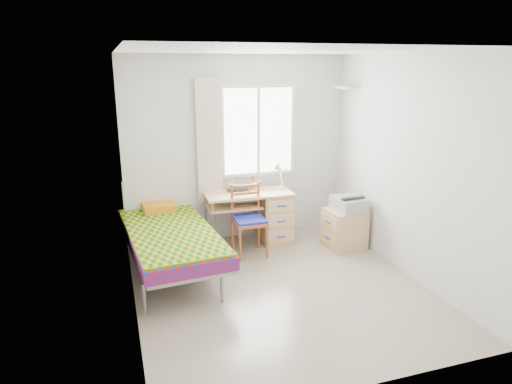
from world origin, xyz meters
TOP-DOWN VIEW (x-y plane):
  - floor at (0.00, 0.00)m, footprint 3.50×3.50m
  - ceiling at (0.00, 0.00)m, footprint 3.50×3.50m
  - wall_back at (0.00, 1.75)m, footprint 3.20×0.00m
  - wall_left at (-1.60, 0.00)m, footprint 0.00×3.50m
  - wall_right at (1.60, 0.00)m, footprint 0.00×3.50m
  - window at (0.30, 1.73)m, footprint 1.10×0.04m
  - curtain at (-0.42, 1.68)m, footprint 0.35×0.05m
  - floating_shelf at (1.49, 1.40)m, footprint 0.20×0.32m
  - bed at (-1.11, 0.93)m, footprint 1.18×2.22m
  - desk at (0.37, 1.41)m, footprint 1.22×0.59m
  - chair at (-0.04, 1.07)m, footprint 0.41×0.41m
  - cabinet at (1.28, 0.86)m, footprint 0.54×0.49m
  - printer at (1.31, 0.84)m, footprint 0.40×0.46m
  - laptop at (-0.07, 1.48)m, footprint 0.34×0.24m
  - pen_cup at (0.17, 1.58)m, footprint 0.09×0.09m
  - task_lamp at (0.49, 1.33)m, footprint 0.22×0.32m
  - book at (-0.13, 1.43)m, footprint 0.20×0.26m

SIDE VIEW (x-z plane):
  - floor at x=0.00m, z-range 0.00..0.00m
  - cabinet at x=1.28m, z-range 0.00..0.55m
  - desk at x=0.37m, z-range 0.03..0.78m
  - bed at x=-1.11m, z-range -0.01..0.91m
  - chair at x=-0.04m, z-range 0.06..1.01m
  - book at x=-0.13m, z-range 0.58..0.60m
  - printer at x=1.31m, z-range 0.55..0.74m
  - laptop at x=-0.07m, z-range 0.75..0.78m
  - pen_cup at x=0.17m, z-range 0.75..0.85m
  - task_lamp at x=0.49m, z-range 0.80..1.21m
  - wall_left at x=-1.60m, z-range -0.45..3.05m
  - wall_right at x=1.60m, z-range -0.45..3.05m
  - wall_back at x=0.00m, z-range -0.30..2.90m
  - curtain at x=-0.42m, z-range 0.60..2.30m
  - window at x=0.30m, z-range 0.90..2.20m
  - floating_shelf at x=1.49m, z-range 2.13..2.17m
  - ceiling at x=0.00m, z-range 2.60..2.60m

